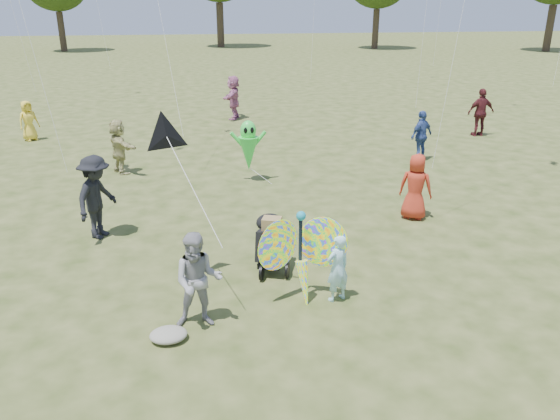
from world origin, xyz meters
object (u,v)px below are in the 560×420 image
object	(u,v)px
crowd_h	(481,112)
crowd_b	(97,197)
crowd_j	(234,97)
alien_kite	(249,148)
butterfly_kite	(302,256)
crowd_a	(416,187)
crowd_c	(421,136)
crowd_d	(119,146)
adult_man	(198,281)
crowd_g	(28,121)
jogging_stroller	(271,240)
child_girl	(338,268)

from	to	relation	value
crowd_h	crowd_b	bearing A→B (deg)	28.37
crowd_j	alien_kite	xyz separation A→B (m)	(-0.32, -8.81, 0.05)
butterfly_kite	alien_kite	world-z (taller)	alien_kite
crowd_a	crowd_c	xyz separation A→B (m)	(2.15, 4.74, 0.02)
crowd_b	crowd_j	xyz separation A→B (m)	(3.93, 12.20, 0.01)
crowd_a	crowd_h	distance (m)	9.48
crowd_d	crowd_j	world-z (taller)	crowd_j
crowd_d	crowd_h	xyz separation A→B (m)	(12.88, 2.73, 0.08)
crowd_c	crowd_j	world-z (taller)	crowd_j
adult_man	crowd_d	size ratio (longest dim) A/B	0.97
crowd_c	crowd_g	bearing A→B (deg)	-49.08
jogging_stroller	crowd_c	bearing A→B (deg)	69.17
child_girl	crowd_g	world-z (taller)	crowd_g
child_girl	crowd_a	xyz separation A→B (m)	(2.76, 3.37, 0.17)
crowd_d	butterfly_kite	distance (m)	8.97
jogging_stroller	adult_man	bearing A→B (deg)	-109.12
crowd_c	crowd_d	distance (m)	9.33
crowd_a	alien_kite	bearing A→B (deg)	-13.07
adult_man	crowd_g	size ratio (longest dim) A/B	1.09
butterfly_kite	crowd_c	bearing A→B (deg)	55.52
crowd_b	crowd_h	xyz separation A→B (m)	(12.82, 7.51, -0.02)
crowd_b	butterfly_kite	bearing A→B (deg)	-104.93
child_girl	crowd_b	distance (m)	5.57
crowd_c	crowd_d	xyz separation A→B (m)	(-9.33, 0.11, 0.01)
crowd_b	butterfly_kite	distance (m)	5.03
alien_kite	child_girl	bearing A→B (deg)	-83.73
child_girl	butterfly_kite	bearing A→B (deg)	-33.10
adult_man	crowd_b	world-z (taller)	crowd_b
adult_man	crowd_j	bearing A→B (deg)	87.59
crowd_b	crowd_j	bearing A→B (deg)	8.71
crowd_j	adult_man	bearing A→B (deg)	11.48
crowd_j	butterfly_kite	bearing A→B (deg)	17.61
crowd_b	crowd_j	distance (m)	12.82
adult_man	alien_kite	distance (m)	7.41
adult_man	butterfly_kite	bearing A→B (deg)	20.85
crowd_d	alien_kite	world-z (taller)	alien_kite
adult_man	crowd_g	world-z (taller)	adult_man
crowd_a	adult_man	bearing A→B (deg)	68.16
jogging_stroller	crowd_h	bearing A→B (deg)	65.57
crowd_h	crowd_j	bearing A→B (deg)	-29.82
crowd_a	crowd_d	world-z (taller)	crowd_d
child_girl	crowd_d	world-z (taller)	crowd_d
adult_man	butterfly_kite	distance (m)	1.81
crowd_a	crowd_h	bearing A→B (deg)	-95.39
crowd_a	crowd_b	xyz separation A→B (m)	(-7.12, 0.07, 0.13)
crowd_a	crowd_c	world-z (taller)	crowd_c
adult_man	crowd_j	xyz separation A→B (m)	(1.90, 16.05, 0.14)
butterfly_kite	alien_kite	distance (m)	6.73
child_girl	crowd_g	distance (m)	15.29
child_girl	crowd_d	xyz separation A→B (m)	(-4.43, 8.22, 0.20)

